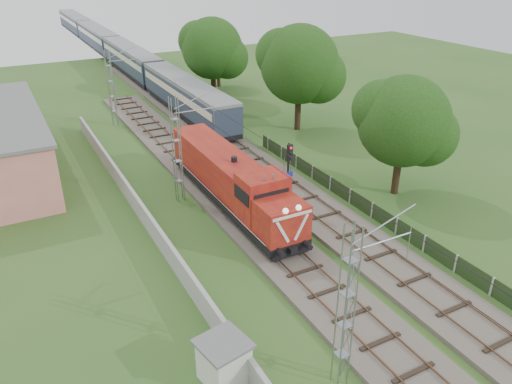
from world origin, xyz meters
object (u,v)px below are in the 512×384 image
locomotive (232,180)px  relay_hut (224,361)px  coach_rake (112,46)px  signal_post (289,166)px

locomotive → relay_hut: 16.46m
coach_rake → signal_post: 58.94m
locomotive → coach_rake: bearing=84.9°
locomotive → coach_rake: locomotive is taller
signal_post → relay_hut: size_ratio=2.18×
locomotive → signal_post: size_ratio=3.22×
signal_post → relay_hut: (-10.65, -12.16, -2.52)m
locomotive → coach_rake: 56.63m
coach_rake → relay_hut: (-12.40, -71.06, -1.45)m
coach_rake → locomotive: bearing=-95.1°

